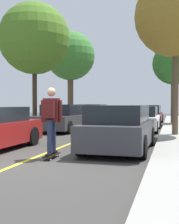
{
  "coord_description": "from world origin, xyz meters",
  "views": [
    {
      "loc": [
        3.52,
        -6.91,
        1.43
      ],
      "look_at": [
        0.21,
        5.45,
        1.1
      ],
      "focal_mm": 48.94,
      "sensor_mm": 36.0,
      "label": 1
    }
  ],
  "objects_px": {
    "parked_car_left_near": "(63,118)",
    "parked_car_right_near": "(142,119)",
    "parked_car_left_far": "(92,114)",
    "street_tree_right_near": "(174,64)",
    "street_tree_right_nearest": "(176,16)",
    "skateboarder": "(51,117)",
    "fire_hydrant": "(5,126)",
    "skateboard": "(52,155)",
    "street_tree_left_near": "(70,56)",
    "parked_car_right_nearest": "(120,128)",
    "street_tree_left_nearest": "(34,39)",
    "parked_car_right_far": "(149,115)"
  },
  "relations": [
    {
      "from": "parked_car_right_near",
      "to": "skateboard",
      "type": "xyz_separation_m",
      "value": [
        -1.51,
        -9.0,
        -0.55
      ]
    },
    {
      "from": "street_tree_right_nearest",
      "to": "street_tree_right_near",
      "type": "xyz_separation_m",
      "value": [
        0.0,
        8.07,
        -0.99
      ]
    },
    {
      "from": "street_tree_right_nearest",
      "to": "skateboarder",
      "type": "relative_size",
      "value": 3.85
    },
    {
      "from": "parked_car_right_far",
      "to": "parked_car_left_near",
      "type": "bearing_deg",
      "value": -118.59
    },
    {
      "from": "street_tree_right_near",
      "to": "fire_hydrant",
      "type": "xyz_separation_m",
      "value": [
        -7.19,
        -9.65,
        -3.68
      ]
    },
    {
      "from": "fire_hydrant",
      "to": "skateboard",
      "type": "height_order",
      "value": "fire_hydrant"
    },
    {
      "from": "parked_car_left_far",
      "to": "street_tree_left_near",
      "type": "xyz_separation_m",
      "value": [
        -1.69,
        0.04,
        4.28
      ]
    },
    {
      "from": "parked_car_right_far",
      "to": "parked_car_right_near",
      "type": "bearing_deg",
      "value": -90.0
    },
    {
      "from": "parked_car_right_nearest",
      "to": "street_tree_right_near",
      "type": "xyz_separation_m",
      "value": [
        1.69,
        12.3,
        3.47
      ]
    },
    {
      "from": "parked_car_left_near",
      "to": "fire_hydrant",
      "type": "distance_m",
      "value": 3.66
    },
    {
      "from": "parked_car_left_near",
      "to": "parked_car_right_near",
      "type": "bearing_deg",
      "value": 17.0
    },
    {
      "from": "parked_car_left_near",
      "to": "skateboard",
      "type": "distance_m",
      "value": 8.18
    },
    {
      "from": "parked_car_right_near",
      "to": "street_tree_left_nearest",
      "type": "height_order",
      "value": "street_tree_left_nearest"
    },
    {
      "from": "parked_car_right_nearest",
      "to": "street_tree_left_nearest",
      "type": "relative_size",
      "value": 0.6
    },
    {
      "from": "parked_car_left_near",
      "to": "skateboard",
      "type": "xyz_separation_m",
      "value": [
        2.49,
        -7.78,
        -0.6
      ]
    },
    {
      "from": "street_tree_right_near",
      "to": "skateboard",
      "type": "relative_size",
      "value": 6.51
    },
    {
      "from": "fire_hydrant",
      "to": "skateboarder",
      "type": "distance_m",
      "value": 6.03
    },
    {
      "from": "street_tree_right_near",
      "to": "skateboarder",
      "type": "bearing_deg",
      "value": -102.78
    },
    {
      "from": "street_tree_left_near",
      "to": "skateboarder",
      "type": "distance_m",
      "value": 15.16
    },
    {
      "from": "street_tree_right_nearest",
      "to": "skateboard",
      "type": "bearing_deg",
      "value": -118.01
    },
    {
      "from": "street_tree_right_nearest",
      "to": "street_tree_right_near",
      "type": "relative_size",
      "value": 1.23
    },
    {
      "from": "street_tree_left_nearest",
      "to": "fire_hydrant",
      "type": "height_order",
      "value": "street_tree_left_nearest"
    },
    {
      "from": "street_tree_right_nearest",
      "to": "fire_hydrant",
      "type": "xyz_separation_m",
      "value": [
        -7.19,
        -1.58,
        -4.67
      ]
    },
    {
      "from": "parked_car_right_far",
      "to": "street_tree_left_near",
      "type": "xyz_separation_m",
      "value": [
        -5.69,
        -1.09,
        4.29
      ]
    },
    {
      "from": "parked_car_right_far",
      "to": "street_tree_right_nearest",
      "type": "height_order",
      "value": "street_tree_right_nearest"
    },
    {
      "from": "skateboarder",
      "to": "parked_car_left_far",
      "type": "bearing_deg",
      "value": 100.07
    },
    {
      "from": "street_tree_left_nearest",
      "to": "parked_car_left_near",
      "type": "bearing_deg",
      "value": -3.42
    },
    {
      "from": "fire_hydrant",
      "to": "street_tree_right_near",
      "type": "bearing_deg",
      "value": 53.32
    },
    {
      "from": "parked_car_right_nearest",
      "to": "fire_hydrant",
      "type": "distance_m",
      "value": 6.1
    },
    {
      "from": "parked_car_right_far",
      "to": "street_tree_left_near",
      "type": "relative_size",
      "value": 0.69
    },
    {
      "from": "parked_car_right_far",
      "to": "street_tree_left_near",
      "type": "height_order",
      "value": "street_tree_left_near"
    },
    {
      "from": "street_tree_right_nearest",
      "to": "skateboard",
      "type": "distance_m",
      "value": 8.5
    },
    {
      "from": "skateboarder",
      "to": "fire_hydrant",
      "type": "bearing_deg",
      "value": 131.69
    },
    {
      "from": "street_tree_left_nearest",
      "to": "street_tree_right_nearest",
      "type": "bearing_deg",
      "value": -14.06
    },
    {
      "from": "parked_car_left_far",
      "to": "street_tree_right_nearest",
      "type": "bearing_deg",
      "value": -54.4
    },
    {
      "from": "street_tree_right_near",
      "to": "skateboard",
      "type": "height_order",
      "value": "street_tree_right_near"
    },
    {
      "from": "parked_car_left_near",
      "to": "parked_car_right_near",
      "type": "distance_m",
      "value": 4.18
    },
    {
      "from": "street_tree_left_near",
      "to": "parked_car_right_far",
      "type": "bearing_deg",
      "value": 10.86
    },
    {
      "from": "street_tree_left_nearest",
      "to": "skateboard",
      "type": "distance_m",
      "value": 10.18
    },
    {
      "from": "street_tree_left_near",
      "to": "street_tree_right_near",
      "type": "distance_m",
      "value": 7.43
    },
    {
      "from": "parked_car_left_near",
      "to": "parked_car_right_nearest",
      "type": "height_order",
      "value": "parked_car_left_near"
    },
    {
      "from": "street_tree_right_nearest",
      "to": "skateboarder",
      "type": "bearing_deg",
      "value": -117.86
    },
    {
      "from": "parked_car_left_far",
      "to": "skateboarder",
      "type": "bearing_deg",
      "value": -79.93
    },
    {
      "from": "street_tree_left_near",
      "to": "skateboarder",
      "type": "bearing_deg",
      "value": -73.43
    },
    {
      "from": "parked_car_left_near",
      "to": "parked_car_right_near",
      "type": "relative_size",
      "value": 0.99
    },
    {
      "from": "parked_car_left_far",
      "to": "street_tree_right_near",
      "type": "height_order",
      "value": "street_tree_right_near"
    },
    {
      "from": "street_tree_left_nearest",
      "to": "skateboarder",
      "type": "bearing_deg",
      "value": -62.14
    },
    {
      "from": "parked_car_right_near",
      "to": "street_tree_left_near",
      "type": "height_order",
      "value": "street_tree_left_near"
    },
    {
      "from": "parked_car_left_far",
      "to": "street_tree_right_near",
      "type": "bearing_deg",
      "value": 1.23
    },
    {
      "from": "parked_car_left_near",
      "to": "parked_car_right_near",
      "type": "xyz_separation_m",
      "value": [
        4.0,
        1.22,
        -0.04
      ]
    }
  ]
}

